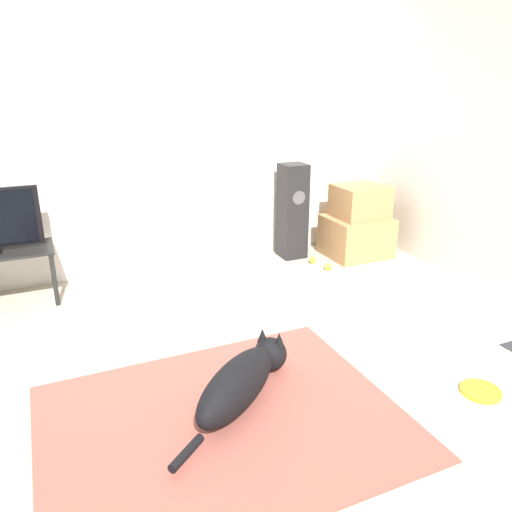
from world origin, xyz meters
TOP-DOWN VIEW (x-y plane):
  - ground_plane at (0.00, 0.00)m, footprint 12.00×12.00m
  - wall_back at (0.00, 2.10)m, footprint 8.00×0.06m
  - area_rug at (-0.02, -0.22)m, footprint 1.80×1.42m
  - dog at (0.14, -0.11)m, footprint 0.88×0.73m
  - frisbee at (1.38, -0.57)m, footprint 0.22×0.22m
  - cardboard_box_lower at (2.07, 1.63)m, footprint 0.58×0.51m
  - cardboard_box_upper at (2.09, 1.64)m, footprint 0.47×0.41m
  - floor_speaker at (1.47, 1.86)m, footprint 0.23×0.24m
  - tennis_ball_by_boxes at (1.60, 1.38)m, footprint 0.07×0.07m
  - tennis_ball_near_speaker at (1.56, 1.59)m, footprint 0.07×0.07m

SIDE VIEW (x-z plane):
  - ground_plane at x=0.00m, z-range 0.00..0.00m
  - area_rug at x=-0.02m, z-range 0.00..0.01m
  - frisbee at x=1.38m, z-range 0.00..0.03m
  - tennis_ball_by_boxes at x=1.60m, z-range 0.00..0.07m
  - tennis_ball_near_speaker at x=1.56m, z-range 0.00..0.07m
  - dog at x=0.14m, z-range 0.01..0.27m
  - cardboard_box_lower at x=2.07m, z-range 0.00..0.39m
  - floor_speaker at x=1.47m, z-range 0.00..0.90m
  - cardboard_box_upper at x=2.09m, z-range 0.39..0.69m
  - wall_back at x=0.00m, z-range 0.00..2.55m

